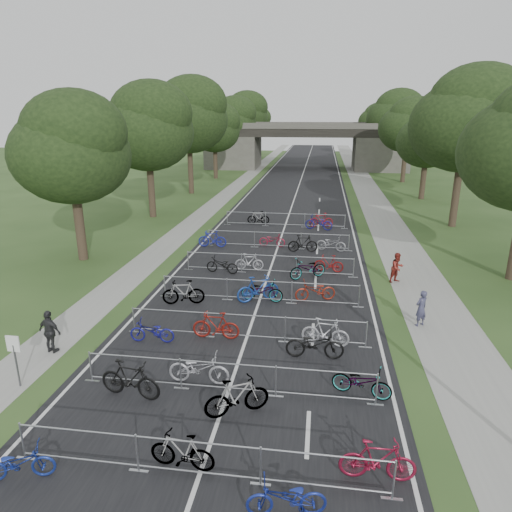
{
  "coord_description": "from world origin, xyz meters",
  "views": [
    {
      "loc": [
        2.67,
        -8.72,
        8.56
      ],
      "look_at": [
        -0.67,
        14.65,
        1.1
      ],
      "focal_mm": 32.0,
      "sensor_mm": 36.0,
      "label": 1
    }
  ],
  "objects": [
    {
      "name": "ground",
      "position": [
        0.0,
        0.0,
        0.0
      ],
      "size": [
        200.0,
        200.0,
        0.0
      ],
      "primitive_type": "plane",
      "color": "#2F4B20",
      "rests_on": "ground"
    },
    {
      "name": "road",
      "position": [
        0.0,
        50.0,
        0.01
      ],
      "size": [
        11.0,
        140.0,
        0.01
      ],
      "primitive_type": "cube",
      "color": "black",
      "rests_on": "ground"
    },
    {
      "name": "sidewalk_right",
      "position": [
        8.0,
        50.0,
        0.01
      ],
      "size": [
        3.0,
        140.0,
        0.01
      ],
      "primitive_type": "cube",
      "color": "gray",
      "rests_on": "ground"
    },
    {
      "name": "sidewalk_left",
      "position": [
        -7.5,
        50.0,
        0.01
      ],
      "size": [
        2.0,
        140.0,
        0.01
      ],
      "primitive_type": "cube",
      "color": "gray",
      "rests_on": "ground"
    },
    {
      "name": "lane_markings",
      "position": [
        0.0,
        50.0,
        0.0
      ],
      "size": [
        0.12,
        140.0,
        0.0
      ],
      "primitive_type": "cube",
      "color": "silver",
      "rests_on": "ground"
    },
    {
      "name": "overpass_bridge",
      "position": [
        0.0,
        65.0,
        3.53
      ],
      "size": [
        31.0,
        8.0,
        7.05
      ],
      "color": "#4D4B45",
      "rests_on": "ground"
    },
    {
      "name": "park_sign",
      "position": [
        -6.8,
        3.0,
        1.27
      ],
      "size": [
        0.45,
        0.06,
        1.83
      ],
      "color": "#4C4C51",
      "rests_on": "ground"
    },
    {
      "name": "tree_left_0",
      "position": [
        -11.39,
        15.93,
        6.49
      ],
      "size": [
        6.72,
        6.72,
        10.25
      ],
      "color": "#33261C",
      "rests_on": "ground"
    },
    {
      "name": "tree_left_1",
      "position": [
        -11.39,
        27.93,
        7.3
      ],
      "size": [
        7.56,
        7.56,
        11.53
      ],
      "color": "#33261C",
      "rests_on": "ground"
    },
    {
      "name": "tree_right_1",
      "position": [
        13.11,
        27.93,
        7.9
      ],
      "size": [
        8.18,
        8.18,
        12.47
      ],
      "color": "#33261C",
      "rests_on": "ground"
    },
    {
      "name": "tree_left_2",
      "position": [
        -11.39,
        39.93,
        8.12
      ],
      "size": [
        8.4,
        8.4,
        12.81
      ],
      "color": "#33261C",
      "rests_on": "ground"
    },
    {
      "name": "tree_right_2",
      "position": [
        13.11,
        39.93,
        5.95
      ],
      "size": [
        6.16,
        6.16,
        9.39
      ],
      "color": "#33261C",
      "rests_on": "ground"
    },
    {
      "name": "tree_left_3",
      "position": [
        -11.39,
        51.93,
        6.49
      ],
      "size": [
        6.72,
        6.72,
        10.25
      ],
      "color": "#33261C",
      "rests_on": "ground"
    },
    {
      "name": "tree_right_3",
      "position": [
        13.11,
        51.93,
        6.92
      ],
      "size": [
        7.17,
        7.17,
        10.93
      ],
      "color": "#33261C",
      "rests_on": "ground"
    },
    {
      "name": "tree_left_4",
      "position": [
        -11.39,
        63.93,
        7.3
      ],
      "size": [
        7.56,
        7.56,
        11.53
      ],
      "color": "#33261C",
      "rests_on": "ground"
    },
    {
      "name": "tree_right_4",
      "position": [
        13.11,
        63.93,
        7.9
      ],
      "size": [
        8.18,
        8.18,
        12.47
      ],
      "color": "#33261C",
      "rests_on": "ground"
    },
    {
      "name": "tree_left_5",
      "position": [
        -11.39,
        75.93,
        8.12
      ],
      "size": [
        8.4,
        8.4,
        12.81
      ],
      "color": "#33261C",
      "rests_on": "ground"
    },
    {
      "name": "tree_right_5",
      "position": [
        13.11,
        75.93,
        5.95
      ],
      "size": [
        6.16,
        6.16,
        9.39
      ],
      "color": "#33261C",
      "rests_on": "ground"
    },
    {
      "name": "tree_left_6",
      "position": [
        -11.39,
        87.93,
        6.49
      ],
      "size": [
        6.72,
        6.72,
        10.25
      ],
      "color": "#33261C",
      "rests_on": "ground"
    },
    {
      "name": "tree_right_6",
      "position": [
        13.11,
        87.93,
        6.92
      ],
      "size": [
        7.17,
        7.17,
        10.93
      ],
      "color": "#33261C",
      "rests_on": "ground"
    },
    {
      "name": "barrier_row_0",
      "position": [
        0.0,
        0.0,
        0.55
      ],
      "size": [
        9.7,
        0.08,
        1.1
      ],
      "color": "#A7AAAF",
      "rests_on": "ground"
    },
    {
      "name": "barrier_row_1",
      "position": [
        0.0,
        3.6,
        0.55
      ],
      "size": [
        9.7,
        0.08,
        1.1
      ],
      "color": "#A7AAAF",
      "rests_on": "ground"
    },
    {
      "name": "barrier_row_2",
      "position": [
        0.0,
        7.2,
        0.55
      ],
      "size": [
        9.7,
        0.08,
        1.1
      ],
      "color": "#A7AAAF",
      "rests_on": "ground"
    },
    {
      "name": "barrier_row_3",
      "position": [
        0.0,
        11.0,
        0.55
      ],
      "size": [
        9.7,
        0.08,
        1.1
      ],
      "color": "#A7AAAF",
      "rests_on": "ground"
    },
    {
      "name": "barrier_row_4",
      "position": [
        0.0,
        15.0,
        0.55
      ],
      "size": [
        9.7,
        0.08,
        1.1
      ],
      "color": "#A7AAAF",
      "rests_on": "ground"
    },
    {
      "name": "barrier_row_5",
      "position": [
        0.0,
        20.0,
        0.55
      ],
      "size": [
        9.7,
        0.08,
        1.1
      ],
      "color": "#A7AAAF",
      "rests_on": "ground"
    },
    {
      "name": "barrier_row_6",
      "position": [
        0.0,
        26.0,
        0.55
      ],
      "size": [
        9.7,
        0.08,
        1.1
      ],
      "color": "#A7AAAF",
      "rests_on": "ground"
    },
    {
      "name": "bike_0",
      "position": [
        -4.3,
        -0.62,
        0.45
      ],
      "size": [
        1.81,
        1.08,
        0.9
      ],
      "primitive_type": "imported",
      "rotation": [
        0.0,
        0.0,
        1.87
      ],
      "color": "navy",
      "rests_on": "ground"
    },
    {
      "name": "bike_1",
      "position": [
        -0.47,
        0.26,
        0.51
      ],
      "size": [
        1.74,
        0.63,
        1.02
      ],
      "primitive_type": "imported",
      "rotation": [
        0.0,
        0.0,
        4.62
      ],
      "color": "#A7AAAF",
      "rests_on": "ground"
    },
    {
      "name": "bike_2",
      "position": [
        2.21,
        -0.79,
        0.47
      ],
      "size": [
        1.88,
        0.94,
        0.94
      ],
      "primitive_type": "imported",
      "rotation": [
        0.0,
        0.0,
        4.89
      ],
      "color": "navy",
      "rests_on": "ground"
    },
    {
      "name": "bike_3",
      "position": [
        4.3,
        0.56,
        0.56
      ],
      "size": [
        1.86,
        0.55,
        1.11
      ],
      "primitive_type": "imported",
      "rotation": [
        0.0,
        0.0,
        1.59
      ],
      "color": "maroon",
      "rests_on": "ground"
    },
    {
      "name": "bike_4",
      "position": [
        -2.96,
        2.95,
        0.62
      ],
      "size": [
        2.14,
        0.92,
        1.25
      ],
      "primitive_type": "imported",
      "rotation": [
        0.0,
        0.0,
        1.4
      ],
      "color": "black",
      "rests_on": "ground"
    },
    {
      "name": "bike_5",
      "position": [
        -1.04,
        4.01,
        0.53
      ],
      "size": [
        2.03,
        0.71,
        1.07
      ],
      "primitive_type": "imported",
      "rotation": [
        0.0,
        0.0,
        1.57
      ],
      "color": "#A7A7AF",
      "rests_on": "ground"
    },
    {
      "name": "bike_6",
      "position": [
        0.49,
        2.57,
        0.6
      ],
      "size": [
        2.03,
        1.42,
        1.2
      ],
      "primitive_type": "imported",
      "rotation": [
        0.0,
        0.0,
        2.05
      ],
      "color": "#A7AAAF",
      "rests_on": "ground"
    },
    {
      "name": "bike_7",
      "position": [
        4.19,
        4.04,
        0.5
      ],
      "size": [
        1.99,
        1.12,
        0.99
      ],
      "primitive_type": "imported",
      "rotation": [
        0.0,
        0.0,
        1.31
      ],
      "color": "#A7AAAF",
      "rests_on": "ground"
    },
    {
      "name": "bike_8",
      "position": [
        -3.57,
        6.47,
        0.46
      ],
      "size": [
        1.78,
        0.7,
        0.92
      ],
      "primitive_type": "imported",
      "rotation": [
        0.0,
        0.0,
        4.76
      ],
      "color": "navy",
      "rests_on": "ground"
    },
    {
      "name": "bike_9",
      "position": [
        -1.18,
        7.12,
        0.57
      ],
      "size": [
        1.89,
        0.55,
        1.13
      ],
      "primitive_type": "imported",
      "rotation": [
        0.0,
        0.0,
        4.7
      ],
      "color": "maroon",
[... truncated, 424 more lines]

